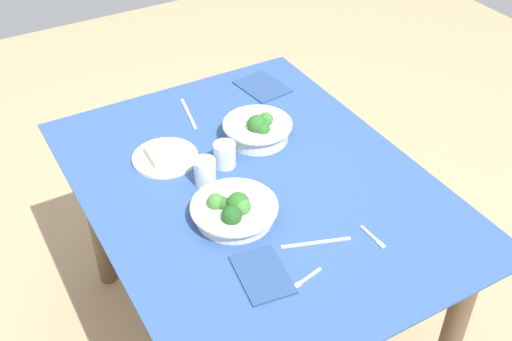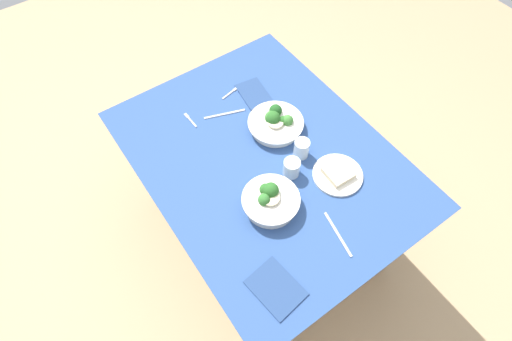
{
  "view_description": "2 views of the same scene",
  "coord_description": "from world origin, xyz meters",
  "views": [
    {
      "loc": [
        -1.3,
        0.75,
        1.98
      ],
      "look_at": [
        0.03,
        -0.02,
        0.76
      ],
      "focal_mm": 44.34,
      "sensor_mm": 36.0,
      "label": 1
    },
    {
      "loc": [
        0.8,
        -0.61,
        2.18
      ],
      "look_at": [
        0.04,
        -0.08,
        0.76
      ],
      "focal_mm": 28.27,
      "sensor_mm": 36.0,
      "label": 2
    }
  ],
  "objects": [
    {
      "name": "table_knife_right",
      "position": [
        -0.31,
        -0.01,
        0.74
      ],
      "size": [
        0.08,
        0.19,
        0.0
      ],
      "primitive_type": "cube",
      "rotation": [
        0.0,
        0.0,
        1.23
      ],
      "color": "#B7B7BC",
      "rests_on": "dining_table"
    },
    {
      "name": "broccoli_bowl_near",
      "position": [
        0.2,
        -0.12,
        0.78
      ],
      "size": [
        0.23,
        0.23,
        0.11
      ],
      "color": "silver",
      "rests_on": "dining_table"
    },
    {
      "name": "ground_plane",
      "position": [
        0.0,
        0.0,
        0.0
      ],
      "size": [
        6.0,
        6.0,
        0.0
      ],
      "primitive_type": "plane",
      "color": "tan"
    },
    {
      "name": "bread_side_plate",
      "position": [
        0.25,
        0.19,
        0.75
      ],
      "size": [
        0.21,
        0.21,
        0.04
      ],
      "color": "silver",
      "rests_on": "dining_table"
    },
    {
      "name": "dining_table",
      "position": [
        0.0,
        0.0,
        0.63
      ],
      "size": [
        1.31,
        1.0,
        0.74
      ],
      "color": "#2D4C84",
      "rests_on": "ground_plane"
    },
    {
      "name": "water_glass_center",
      "position": [
        0.08,
        0.13,
        0.78
      ],
      "size": [
        0.07,
        0.07,
        0.09
      ],
      "primitive_type": "cylinder",
      "color": "silver",
      "rests_on": "dining_table"
    },
    {
      "name": "fork_by_near_bowl",
      "position": [
        -0.37,
        -0.16,
        0.74
      ],
      "size": [
        0.1,
        0.01,
        0.0
      ],
      "rotation": [
        0.0,
        0.0,
        3.17
      ],
      "color": "#B7B7BC",
      "rests_on": "dining_table"
    },
    {
      "name": "broccoli_bowl_far",
      "position": [
        -0.11,
        0.13,
        0.77
      ],
      "size": [
        0.25,
        0.25,
        0.09
      ],
      "color": "silver",
      "rests_on": "dining_table"
    },
    {
      "name": "napkin_folded_lower",
      "position": [
        0.49,
        -0.31,
        0.74
      ],
      "size": [
        0.21,
        0.17,
        0.01
      ],
      "primitive_type": "cube",
      "rotation": [
        0.0,
        0.0,
        0.13
      ],
      "color": "navy",
      "rests_on": "dining_table"
    },
    {
      "name": "napkin_folded_upper",
      "position": [
        -0.34,
        0.17,
        0.74
      ],
      "size": [
        0.2,
        0.15,
        0.01
      ],
      "primitive_type": "cube",
      "rotation": [
        0.0,
        0.0,
        -0.14
      ],
      "color": "navy",
      "rests_on": "dining_table"
    },
    {
      "name": "table_knife_left",
      "position": [
        0.46,
        0.02,
        0.74
      ],
      "size": [
        0.2,
        0.05,
        0.0
      ],
      "primitive_type": "cube",
      "rotation": [
        0.0,
        0.0,
        2.95
      ],
      "color": "#B7B7BC",
      "rests_on": "dining_table"
    },
    {
      "name": "fork_by_far_bowl",
      "position": [
        -0.41,
        0.08,
        0.74
      ],
      "size": [
        0.03,
        0.1,
        0.0
      ],
      "rotation": [
        0.0,
        0.0,
        1.78
      ],
      "color": "#B7B7BC",
      "rests_on": "dining_table"
    },
    {
      "name": "water_glass_side",
      "position": [
        0.13,
        0.04,
        0.78
      ],
      "size": [
        0.07,
        0.07,
        0.08
      ],
      "primitive_type": "cylinder",
      "color": "silver",
      "rests_on": "dining_table"
    }
  ]
}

